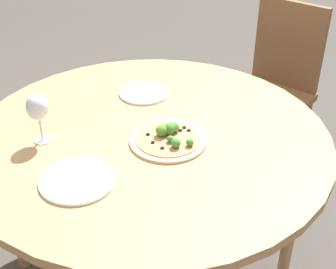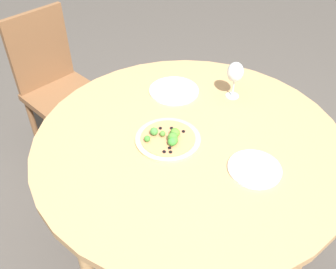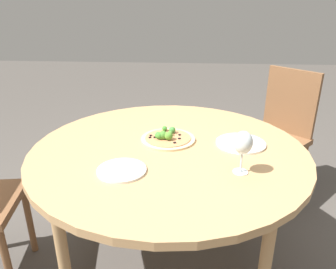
# 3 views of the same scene
# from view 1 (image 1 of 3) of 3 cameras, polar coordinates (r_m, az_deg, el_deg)

# --- Properties ---
(ground_plane) EXTENTS (12.00, 12.00, 0.00)m
(ground_plane) POSITION_cam_1_polar(r_m,az_deg,el_deg) (2.19, -1.88, -15.92)
(ground_plane) COLOR #4C4742
(dining_table) EXTENTS (1.32, 1.32, 0.72)m
(dining_table) POSITION_cam_1_polar(r_m,az_deg,el_deg) (1.74, -2.28, -1.26)
(dining_table) COLOR tan
(dining_table) RESTS_ON ground_plane
(chair_2) EXTENTS (0.46, 0.46, 0.94)m
(chair_2) POSITION_cam_1_polar(r_m,az_deg,el_deg) (2.58, 12.81, 5.87)
(chair_2) COLOR brown
(chair_2) RESTS_ON ground_plane
(pizza) EXTENTS (0.28, 0.28, 0.06)m
(pizza) POSITION_cam_1_polar(r_m,az_deg,el_deg) (1.66, 0.08, -0.42)
(pizza) COLOR #DBBC89
(pizza) RESTS_ON dining_table
(wine_glass) EXTENTS (0.08, 0.08, 0.18)m
(wine_glass) POSITION_cam_1_polar(r_m,az_deg,el_deg) (1.66, -15.64, 3.09)
(wine_glass) COLOR silver
(wine_glass) RESTS_ON dining_table
(plate_near) EXTENTS (0.21, 0.21, 0.01)m
(plate_near) POSITION_cam_1_polar(r_m,az_deg,el_deg) (1.97, -2.97, 5.08)
(plate_near) COLOR white
(plate_near) RESTS_ON dining_table
(plate_far) EXTENTS (0.24, 0.24, 0.01)m
(plate_far) POSITION_cam_1_polar(r_m,az_deg,el_deg) (1.50, -10.94, -5.48)
(plate_far) COLOR white
(plate_far) RESTS_ON dining_table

